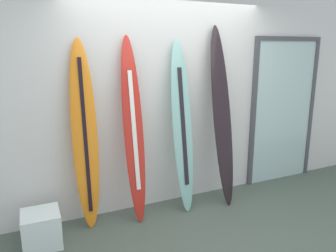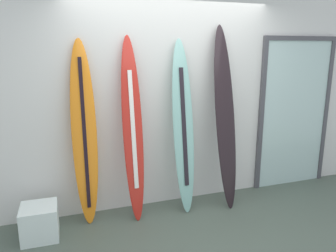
{
  "view_description": "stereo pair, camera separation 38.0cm",
  "coord_description": "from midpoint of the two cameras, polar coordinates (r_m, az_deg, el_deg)",
  "views": [
    {
      "loc": [
        -1.69,
        -2.41,
        1.94
      ],
      "look_at": [
        -0.14,
        0.95,
        1.07
      ],
      "focal_mm": 34.93,
      "sensor_mm": 36.0,
      "label": 1
    },
    {
      "loc": [
        -1.34,
        -2.55,
        1.94
      ],
      "look_at": [
        -0.14,
        0.95,
        1.07
      ],
      "focal_mm": 34.93,
      "sensor_mm": 36.0,
      "label": 2
    }
  ],
  "objects": [
    {
      "name": "wall_back",
      "position": [
        4.11,
        2.92,
        5.67
      ],
      "size": [
        7.2,
        0.2,
        2.8
      ],
      "primitive_type": "cube",
      "color": "silver",
      "rests_on": "ground"
    },
    {
      "name": "surfboard_crimson",
      "position": [
        3.7,
        -3.26,
        -1.01
      ],
      "size": [
        0.23,
        0.39,
        2.1
      ],
      "color": "red",
      "rests_on": "ground"
    },
    {
      "name": "display_block_left",
      "position": [
        3.74,
        -18.72,
        -15.65
      ],
      "size": [
        0.38,
        0.38,
        0.35
      ],
      "color": "white",
      "rests_on": "ground"
    },
    {
      "name": "surfboard_charcoal",
      "position": [
        4.1,
        12.58,
        1.36
      ],
      "size": [
        0.29,
        0.5,
        2.24
      ],
      "color": "black",
      "rests_on": "ground"
    },
    {
      "name": "glass_door",
      "position": [
        5.04,
        23.25,
        2.45
      ],
      "size": [
        1.17,
        0.06,
        2.11
      ],
      "color": "silver",
      "rests_on": "ground"
    },
    {
      "name": "surfboard_seafoam",
      "position": [
        3.91,
        5.48,
        -0.47
      ],
      "size": [
        0.26,
        0.39,
        2.07
      ],
      "color": "#84BEB4",
      "rests_on": "ground"
    },
    {
      "name": "surfboard_sunset",
      "position": [
        3.66,
        -11.56,
        -1.41
      ],
      "size": [
        0.28,
        0.29,
        2.07
      ],
      "color": "orange",
      "rests_on": "ground"
    }
  ]
}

